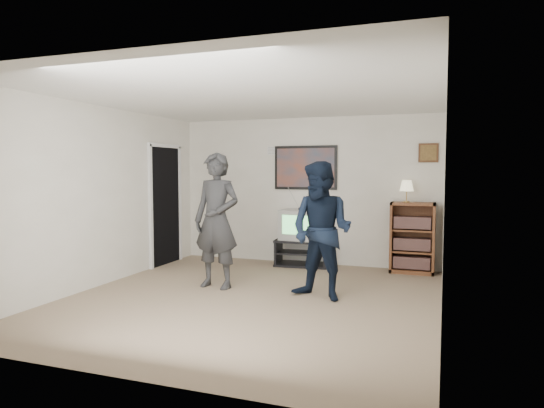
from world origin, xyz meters
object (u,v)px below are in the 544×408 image
Objects in this scene: crt_television at (300,225)px; person_tall at (217,221)px; person_short at (321,231)px; media_stand at (302,253)px; bookshelf at (412,238)px.

crt_television is 0.32× the size of person_tall.
person_tall is 1.07× the size of person_short.
person_tall is at bearing -167.61° from person_short.
crt_television is (-0.04, 0.00, 0.47)m from media_stand.
media_stand is 0.50× the size of person_tall.
crt_television is at bearing -178.43° from bookshelf.
person_tall reaches higher than person_short.
person_tall reaches higher than media_stand.
person_short reaches higher than bookshelf.
media_stand is 2.08m from person_tall.
crt_television is 1.83m from bookshelf.
crt_television reaches higher than media_stand.
media_stand is 2.21m from person_short.
person_short is at bearing -72.55° from media_stand.
media_stand is 0.84× the size of bookshelf.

